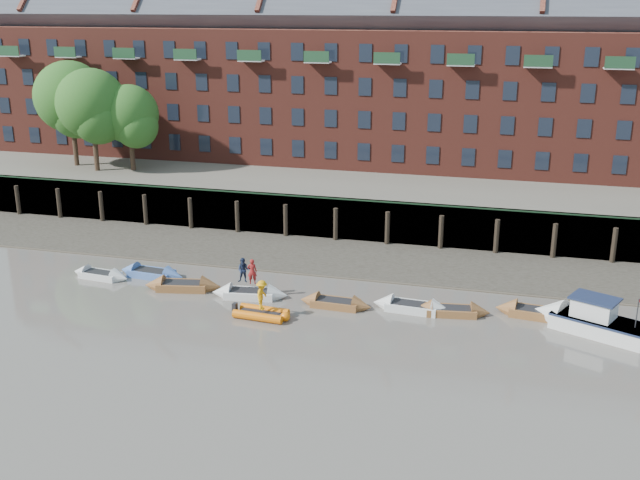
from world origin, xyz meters
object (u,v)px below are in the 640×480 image
(rowboat_6, at_px, (451,311))
(rib_tender, at_px, (263,314))
(rowboat_0, at_px, (100,275))
(rowboat_3, at_px, (250,294))
(rowboat_2, at_px, (183,286))
(rowboat_1, at_px, (152,273))
(rowboat_5, at_px, (412,307))
(motor_launch, at_px, (581,318))
(rowboat_7, at_px, (537,313))
(person_rower_b, at_px, (243,270))
(person_rib_crew, at_px, (262,295))
(rowboat_4, at_px, (335,303))
(person_rower_a, at_px, (252,271))

(rowboat_6, bearing_deg, rib_tender, -170.73)
(rowboat_0, distance_m, rowboat_3, 10.80)
(rowboat_2, bearing_deg, rowboat_1, 140.96)
(rowboat_1, bearing_deg, rowboat_5, 0.61)
(motor_launch, bearing_deg, rowboat_1, 21.61)
(rowboat_7, height_order, motor_launch, motor_launch)
(rowboat_6, xyz_separation_m, rib_tender, (-10.52, -3.26, 0.02))
(rowboat_2, relative_size, person_rower_b, 3.26)
(rowboat_2, bearing_deg, rowboat_3, -12.90)
(rowboat_0, distance_m, person_rib_crew, 13.08)
(rowboat_4, relative_size, person_rib_crew, 2.53)
(rowboat_1, height_order, rowboat_7, rowboat_7)
(rowboat_7, bearing_deg, rowboat_1, -173.68)
(rowboat_4, bearing_deg, rowboat_5, 9.62)
(motor_launch, distance_m, person_rower_a, 19.38)
(rowboat_4, xyz_separation_m, person_rower_a, (-5.30, 0.08, 1.51))
(rowboat_0, bearing_deg, rib_tender, -9.23)
(person_rib_crew, bearing_deg, rowboat_4, -53.94)
(rowboat_2, relative_size, rowboat_4, 1.14)
(rowboat_3, xyz_separation_m, person_rib_crew, (1.79, -2.76, 1.18))
(rowboat_0, height_order, rowboat_6, rowboat_6)
(motor_launch, relative_size, person_rib_crew, 3.76)
(person_rower_a, relative_size, person_rib_crew, 0.91)
(rowboat_1, height_order, rowboat_6, rowboat_1)
(rowboat_1, bearing_deg, rowboat_7, 4.01)
(rowboat_0, height_order, rowboat_4, rowboat_4)
(rowboat_3, xyz_separation_m, person_rower_a, (0.20, 0.00, 1.49))
(rowboat_1, distance_m, motor_launch, 27.17)
(rowboat_3, bearing_deg, rib_tender, -64.23)
(rowboat_3, bearing_deg, rowboat_0, 168.40)
(rowboat_3, distance_m, rib_tender, 3.28)
(rowboat_7, bearing_deg, rowboat_0, -171.40)
(rowboat_4, relative_size, rowboat_7, 0.89)
(rowboat_2, bearing_deg, rib_tender, -35.17)
(rowboat_2, distance_m, rib_tender, 7.03)
(rowboat_6, distance_m, rowboat_7, 4.98)
(rowboat_2, height_order, rowboat_3, rowboat_2)
(rowboat_1, xyz_separation_m, rib_tender, (9.42, -4.46, 0.01))
(rowboat_2, distance_m, rowboat_7, 21.87)
(rowboat_7, bearing_deg, rib_tender, -157.83)
(rowboat_5, distance_m, rowboat_6, 2.31)
(rowboat_0, xyz_separation_m, rowboat_2, (6.19, -0.51, 0.04))
(rowboat_7, xyz_separation_m, person_rower_b, (-17.65, -1.37, 1.47))
(person_rib_crew, bearing_deg, rowboat_7, -74.40)
(rowboat_6, bearing_deg, rowboat_2, 173.37)
(person_rib_crew, bearing_deg, rowboat_6, -72.39)
(person_rower_a, xyz_separation_m, person_rower_b, (-0.61, 0.11, -0.02))
(rowboat_4, bearing_deg, person_rower_b, -179.69)
(rowboat_2, relative_size, rowboat_7, 1.02)
(motor_launch, height_order, person_rower_a, person_rower_a)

